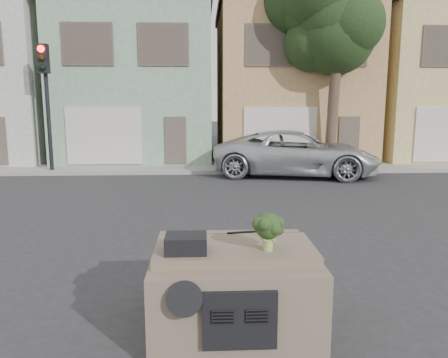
{
  "coord_description": "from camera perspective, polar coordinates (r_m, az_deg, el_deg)",
  "views": [
    {
      "loc": [
        -0.38,
        -8.21,
        2.82
      ],
      "look_at": [
        0.05,
        0.5,
        1.3
      ],
      "focal_mm": 35.0,
      "sensor_mm": 36.0,
      "label": 1
    }
  ],
  "objects": [
    {
      "name": "wiper_arm",
      "position": [
        5.87,
        3.78,
        -6.86
      ],
      "size": [
        0.69,
        0.15,
        0.02
      ],
      "primitive_type": "cube",
      "rotation": [
        0.0,
        0.0,
        0.17
      ],
      "color": "black",
      "rests_on": "car_dashboard"
    },
    {
      "name": "broccoli",
      "position": [
        5.13,
        5.79,
        -6.8
      ],
      "size": [
        0.47,
        0.47,
        0.46
      ],
      "primitive_type": "cube",
      "rotation": [
        0.0,
        0.0,
        3.43
      ],
      "color": "#203416",
      "rests_on": "car_dashboard"
    },
    {
      "name": "ground_plane",
      "position": [
        8.69,
        -0.15,
        -9.05
      ],
      "size": [
        120.0,
        120.0,
        0.0
      ],
      "primitive_type": "plane",
      "color": "#303033",
      "rests_on": "ground"
    },
    {
      "name": "tree_near",
      "position": [
        18.84,
        14.24,
        13.96
      ],
      "size": [
        4.4,
        4.0,
        8.5
      ],
      "primitive_type": "cube",
      "color": "#203618",
      "rests_on": "ground"
    },
    {
      "name": "traffic_signal",
      "position": [
        18.74,
        -22.1,
        8.36
      ],
      "size": [
        0.4,
        0.4,
        5.1
      ],
      "primitive_type": "cube",
      "color": "black",
      "rests_on": "ground"
    },
    {
      "name": "townhouse_beige",
      "position": [
        25.64,
        25.32,
        11.11
      ],
      "size": [
        7.2,
        8.2,
        7.55
      ],
      "primitive_type": "cube",
      "color": "#D6C078",
      "rests_on": "ground"
    },
    {
      "name": "townhouse_mint",
      "position": [
        22.94,
        -10.85,
        12.12
      ],
      "size": [
        7.2,
        8.2,
        7.55
      ],
      "primitive_type": "cube",
      "color": "#88AA89",
      "rests_on": "ground"
    },
    {
      "name": "car_dashboard",
      "position": [
        5.69,
        1.27,
        -13.54
      ],
      "size": [
        2.0,
        1.8,
        1.12
      ],
      "primitive_type": "cube",
      "color": "#756350",
      "rests_on": "ground"
    },
    {
      "name": "sidewalk",
      "position": [
        18.91,
        -1.61,
        1.56
      ],
      "size": [
        40.0,
        3.0,
        0.15
      ],
      "primitive_type": "cube",
      "color": "gray",
      "rests_on": "ground"
    },
    {
      "name": "townhouse_tan",
      "position": [
        23.14,
        8.31,
        12.17
      ],
      "size": [
        7.2,
        8.2,
        7.55
      ],
      "primitive_type": "cube",
      "color": "tan",
      "rests_on": "ground"
    },
    {
      "name": "silver_pickup",
      "position": [
        17.42,
        9.33,
        0.46
      ],
      "size": [
        6.82,
        4.2,
        1.76
      ],
      "primitive_type": "imported",
      "rotation": [
        0.0,
        0.0,
        1.36
      ],
      "color": "silver",
      "rests_on": "ground"
    },
    {
      "name": "instrument_hump",
      "position": [
        5.12,
        -4.98,
        -8.39
      ],
      "size": [
        0.48,
        0.38,
        0.2
      ],
      "primitive_type": "cube",
      "color": "black",
      "rests_on": "car_dashboard"
    }
  ]
}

